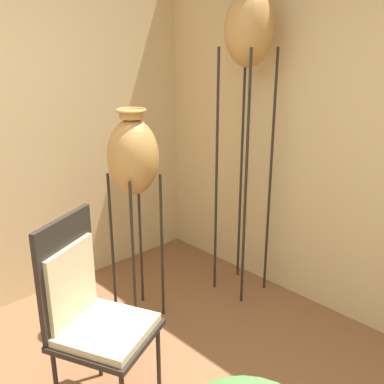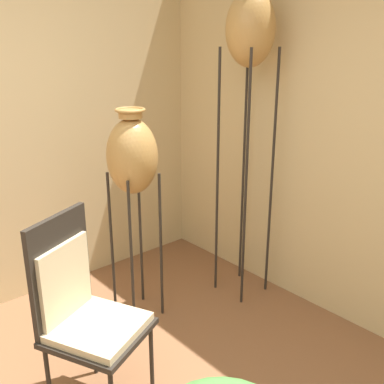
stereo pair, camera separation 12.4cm
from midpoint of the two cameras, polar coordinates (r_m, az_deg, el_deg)
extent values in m
cylinder|color=#28231E|center=(3.18, 7.96, 0.68)|extent=(0.02, 0.02, 1.86)
cylinder|color=#28231E|center=(3.39, 11.14, 1.66)|extent=(0.02, 0.02, 1.86)
cylinder|color=#28231E|center=(3.36, 4.31, 1.82)|extent=(0.02, 0.02, 1.86)
cylinder|color=#28231E|center=(3.56, 7.54, 2.69)|extent=(0.02, 0.02, 1.86)
torus|color=#28231E|center=(3.22, 8.50, 17.80)|extent=(0.29, 0.29, 0.02)
ellipsoid|color=#B28447|center=(3.22, 8.60, 19.81)|extent=(0.34, 0.34, 0.50)
cylinder|color=#28231E|center=(3.03, -6.53, -8.30)|extent=(0.02, 0.02, 1.07)
cylinder|color=#28231E|center=(3.16, -2.85, -7.00)|extent=(0.02, 0.02, 1.07)
cylinder|color=#28231E|center=(3.22, -9.06, -6.74)|extent=(0.02, 0.02, 1.07)
cylinder|color=#28231E|center=(3.34, -5.49, -5.59)|extent=(0.02, 0.02, 1.07)
torus|color=#28231E|center=(2.99, -6.33, 2.40)|extent=(0.25, 0.25, 0.02)
ellipsoid|color=#B28447|center=(2.96, -6.41, 4.51)|extent=(0.34, 0.34, 0.50)
cylinder|color=#B28447|center=(2.91, -6.61, 9.81)|extent=(0.15, 0.15, 0.05)
torus|color=#B28447|center=(2.90, -6.63, 10.31)|extent=(0.20, 0.20, 0.02)
cylinder|color=#28231E|center=(2.66, -3.75, -20.44)|extent=(0.02, 0.02, 0.46)
cylinder|color=#28231E|center=(2.61, -16.32, -22.33)|extent=(0.02, 0.02, 0.46)
cylinder|color=#28231E|center=(2.83, -11.10, -18.05)|extent=(0.02, 0.02, 0.46)
cube|color=#28231E|center=(2.47, -10.25, -17.18)|extent=(0.60, 0.60, 0.03)
cube|color=beige|center=(2.45, -10.30, -16.52)|extent=(0.55, 0.56, 0.04)
cube|color=#28231E|center=(2.42, -14.95, -9.58)|extent=(0.40, 0.20, 0.60)
cube|color=beige|center=(2.43, -14.33, -10.97)|extent=(0.34, 0.17, 0.42)
camera|label=1|loc=(0.06, -88.89, 0.38)|focal=42.00mm
camera|label=2|loc=(0.06, 91.11, -0.38)|focal=42.00mm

